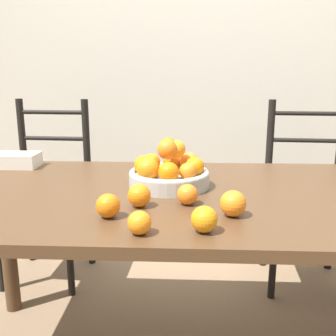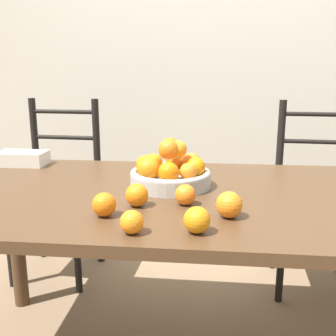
{
  "view_description": "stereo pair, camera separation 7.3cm",
  "coord_description": "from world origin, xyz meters",
  "px_view_note": "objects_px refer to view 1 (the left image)",
  "views": [
    {
      "loc": [
        -0.08,
        -1.3,
        1.13
      ],
      "look_at": [
        -0.14,
        -0.02,
        0.82
      ],
      "focal_mm": 42.0,
      "sensor_mm": 36.0,
      "label": 1
    },
    {
      "loc": [
        -0.01,
        -1.3,
        1.13
      ],
      "look_at": [
        -0.14,
        -0.02,
        0.82
      ],
      "focal_mm": 42.0,
      "sensor_mm": 36.0,
      "label": 2
    }
  ],
  "objects_px": {
    "fruit_bowl": "(169,171)",
    "orange_loose_5": "(108,206)",
    "orange_loose_4": "(139,223)",
    "chair_right": "(306,198)",
    "chair_left": "(48,195)",
    "book_stack": "(14,160)",
    "orange_loose_0": "(187,194)",
    "orange_loose_1": "(233,203)",
    "orange_loose_2": "(139,196)",
    "orange_loose_3": "(204,219)"
  },
  "relations": [
    {
      "from": "orange_loose_3",
      "to": "orange_loose_5",
      "type": "height_order",
      "value": "same"
    },
    {
      "from": "orange_loose_0",
      "to": "orange_loose_3",
      "type": "distance_m",
      "value": 0.22
    },
    {
      "from": "orange_loose_1",
      "to": "orange_loose_3",
      "type": "xyz_separation_m",
      "value": [
        -0.09,
        -0.12,
        -0.0
      ]
    },
    {
      "from": "orange_loose_1",
      "to": "orange_loose_5",
      "type": "relative_size",
      "value": 1.09
    },
    {
      "from": "orange_loose_1",
      "to": "orange_loose_2",
      "type": "bearing_deg",
      "value": 166.18
    },
    {
      "from": "fruit_bowl",
      "to": "book_stack",
      "type": "xyz_separation_m",
      "value": [
        -0.69,
        0.27,
        -0.03
      ]
    },
    {
      "from": "chair_right",
      "to": "orange_loose_2",
      "type": "bearing_deg",
      "value": -127.38
    },
    {
      "from": "fruit_bowl",
      "to": "orange_loose_5",
      "type": "height_order",
      "value": "fruit_bowl"
    },
    {
      "from": "chair_right",
      "to": "book_stack",
      "type": "xyz_separation_m",
      "value": [
        -1.4,
        -0.41,
        0.29
      ]
    },
    {
      "from": "orange_loose_2",
      "to": "orange_loose_1",
      "type": "bearing_deg",
      "value": -13.82
    },
    {
      "from": "orange_loose_1",
      "to": "fruit_bowl",
      "type": "bearing_deg",
      "value": 123.66
    },
    {
      "from": "fruit_bowl",
      "to": "orange_loose_4",
      "type": "distance_m",
      "value": 0.44
    },
    {
      "from": "orange_loose_4",
      "to": "book_stack",
      "type": "height_order",
      "value": "orange_loose_4"
    },
    {
      "from": "orange_loose_1",
      "to": "orange_loose_3",
      "type": "height_order",
      "value": "orange_loose_1"
    },
    {
      "from": "orange_loose_4",
      "to": "chair_left",
      "type": "relative_size",
      "value": 0.06
    },
    {
      "from": "orange_loose_3",
      "to": "chair_left",
      "type": "bearing_deg",
      "value": 126.57
    },
    {
      "from": "orange_loose_5",
      "to": "book_stack",
      "type": "relative_size",
      "value": 0.33
    },
    {
      "from": "orange_loose_0",
      "to": "orange_loose_4",
      "type": "height_order",
      "value": "orange_loose_0"
    },
    {
      "from": "fruit_bowl",
      "to": "orange_loose_3",
      "type": "relative_size",
      "value": 4.15
    },
    {
      "from": "orange_loose_5",
      "to": "orange_loose_4",
      "type": "bearing_deg",
      "value": -48.06
    },
    {
      "from": "orange_loose_3",
      "to": "orange_loose_4",
      "type": "distance_m",
      "value": 0.17
    },
    {
      "from": "orange_loose_2",
      "to": "book_stack",
      "type": "distance_m",
      "value": 0.79
    },
    {
      "from": "fruit_bowl",
      "to": "orange_loose_5",
      "type": "bearing_deg",
      "value": -115.93
    },
    {
      "from": "orange_loose_3",
      "to": "orange_loose_2",
      "type": "bearing_deg",
      "value": 135.28
    },
    {
      "from": "fruit_bowl",
      "to": "chair_left",
      "type": "height_order",
      "value": "chair_left"
    },
    {
      "from": "orange_loose_1",
      "to": "orange_loose_2",
      "type": "height_order",
      "value": "orange_loose_1"
    },
    {
      "from": "fruit_bowl",
      "to": "chair_left",
      "type": "bearing_deg",
      "value": 135.97
    },
    {
      "from": "orange_loose_1",
      "to": "chair_right",
      "type": "bearing_deg",
      "value": 62.24
    },
    {
      "from": "fruit_bowl",
      "to": "orange_loose_5",
      "type": "relative_size",
      "value": 4.17
    },
    {
      "from": "orange_loose_0",
      "to": "orange_loose_2",
      "type": "distance_m",
      "value": 0.15
    },
    {
      "from": "orange_loose_4",
      "to": "chair_right",
      "type": "bearing_deg",
      "value": 55.6
    },
    {
      "from": "chair_left",
      "to": "book_stack",
      "type": "xyz_separation_m",
      "value": [
        0.01,
        -0.41,
        0.29
      ]
    },
    {
      "from": "fruit_bowl",
      "to": "chair_left",
      "type": "xyz_separation_m",
      "value": [
        -0.7,
        0.68,
        -0.31
      ]
    },
    {
      "from": "chair_left",
      "to": "book_stack",
      "type": "height_order",
      "value": "chair_left"
    },
    {
      "from": "orange_loose_0",
      "to": "chair_left",
      "type": "height_order",
      "value": "chair_left"
    },
    {
      "from": "fruit_bowl",
      "to": "orange_loose_0",
      "type": "relative_size",
      "value": 4.43
    },
    {
      "from": "orange_loose_4",
      "to": "chair_right",
      "type": "xyz_separation_m",
      "value": [
        0.77,
        1.12,
        -0.29
      ]
    },
    {
      "from": "fruit_bowl",
      "to": "book_stack",
      "type": "height_order",
      "value": "fruit_bowl"
    },
    {
      "from": "orange_loose_2",
      "to": "orange_loose_4",
      "type": "distance_m",
      "value": 0.21
    },
    {
      "from": "orange_loose_1",
      "to": "orange_loose_5",
      "type": "bearing_deg",
      "value": -175.59
    },
    {
      "from": "orange_loose_3",
      "to": "book_stack",
      "type": "distance_m",
      "value": 1.05
    },
    {
      "from": "orange_loose_0",
      "to": "book_stack",
      "type": "bearing_deg",
      "value": 148.28
    },
    {
      "from": "orange_loose_4",
      "to": "orange_loose_5",
      "type": "height_order",
      "value": "orange_loose_5"
    },
    {
      "from": "book_stack",
      "to": "fruit_bowl",
      "type": "bearing_deg",
      "value": -21.25
    },
    {
      "from": "orange_loose_1",
      "to": "orange_loose_4",
      "type": "distance_m",
      "value": 0.29
    },
    {
      "from": "orange_loose_0",
      "to": "orange_loose_1",
      "type": "distance_m",
      "value": 0.16
    },
    {
      "from": "orange_loose_1",
      "to": "book_stack",
      "type": "relative_size",
      "value": 0.36
    },
    {
      "from": "orange_loose_1",
      "to": "chair_right",
      "type": "relative_size",
      "value": 0.08
    },
    {
      "from": "fruit_bowl",
      "to": "orange_loose_2",
      "type": "xyz_separation_m",
      "value": [
        -0.08,
        -0.23,
        -0.02
      ]
    },
    {
      "from": "fruit_bowl",
      "to": "orange_loose_0",
      "type": "height_order",
      "value": "fruit_bowl"
    }
  ]
}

